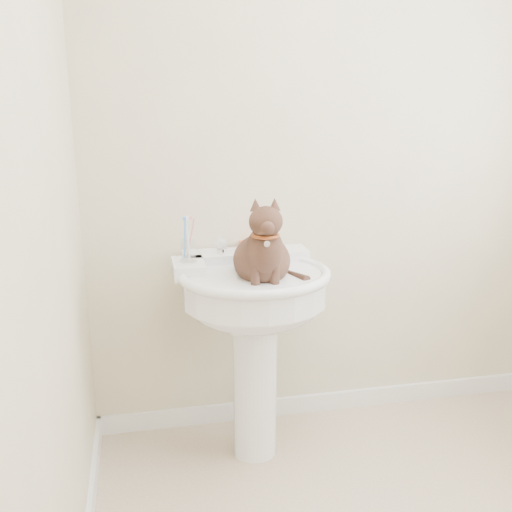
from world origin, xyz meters
TOP-DOWN VIEW (x-y plane):
  - wall_back at (0.00, 1.10)m, footprint 2.20×0.00m
  - wall_left at (-1.10, 0.00)m, footprint 0.00×2.20m
  - baseboard_back at (0.00, 1.09)m, footprint 2.20×0.02m
  - pedestal_sink at (-0.41, 0.81)m, footprint 0.64×0.63m
  - faucet at (-0.40, 0.97)m, footprint 0.28×0.12m
  - soap_bar at (-0.37, 1.06)m, footprint 0.09×0.06m
  - toothbrush_cup at (-0.67, 0.88)m, footprint 0.07×0.07m
  - cat at (-0.38, 0.74)m, footprint 0.25×0.31m

SIDE VIEW (x-z plane):
  - baseboard_back at x=0.00m, z-range 0.00..0.09m
  - pedestal_sink at x=-0.41m, z-range 0.25..1.13m
  - soap_bar at x=-0.37m, z-range 0.88..0.91m
  - faucet at x=-0.40m, z-range 0.85..0.99m
  - toothbrush_cup at x=-0.67m, z-range 0.84..1.02m
  - cat at x=-0.38m, z-range 0.71..1.16m
  - wall_back at x=0.00m, z-range 0.00..2.50m
  - wall_left at x=-1.10m, z-range 0.00..2.50m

